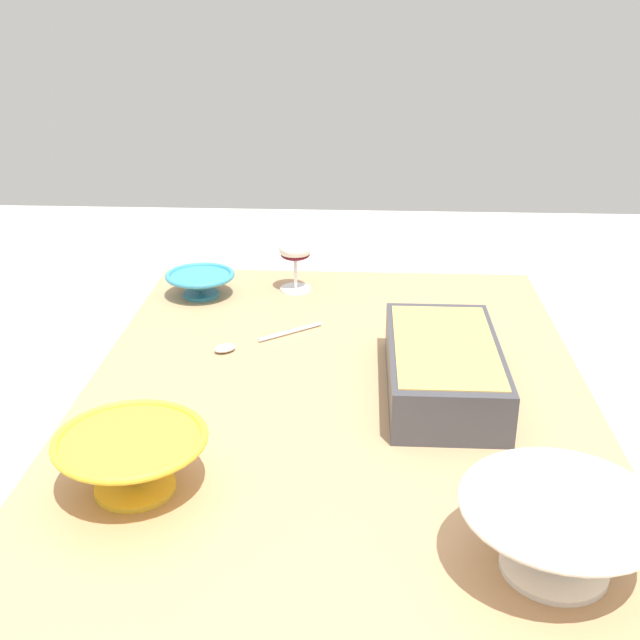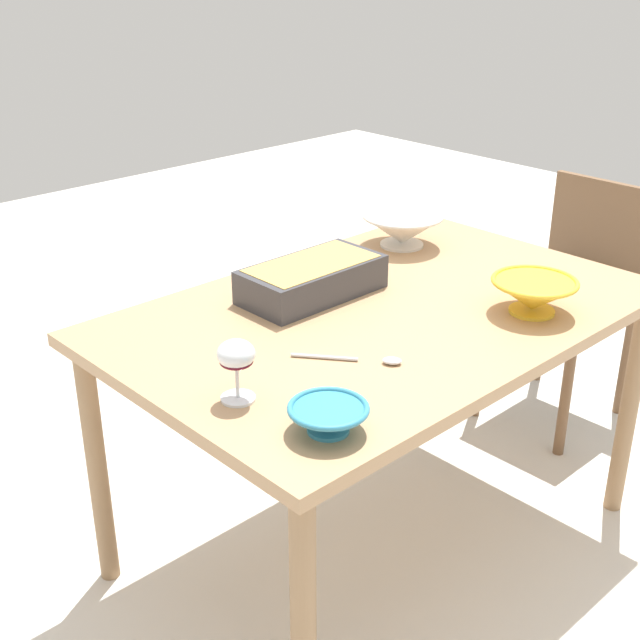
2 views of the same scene
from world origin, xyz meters
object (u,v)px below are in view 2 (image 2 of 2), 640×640
object	(u,v)px
casserole_dish	(312,277)
mixing_bowl	(402,228)
chair	(572,290)
small_bowl	(328,416)
wine_glass	(236,359)
serving_bowl	(534,294)
serving_spoon	(368,359)
dining_table	(382,334)

from	to	relation	value
casserole_dish	mixing_bowl	world-z (taller)	mixing_bowl
chair	small_bowl	size ratio (longest dim) A/B	5.26
casserole_dish	wine_glass	bearing A→B (deg)	-148.28
serving_bowl	serving_spoon	xyz separation A→B (m)	(-0.50, 0.09, -0.04)
dining_table	wine_glass	bearing A→B (deg)	-168.59
dining_table	serving_bowl	distance (m)	0.39
dining_table	serving_bowl	world-z (taller)	serving_bowl
serving_bowl	serving_spoon	world-z (taller)	serving_bowl
dining_table	small_bowl	distance (m)	0.62
chair	mixing_bowl	bearing A→B (deg)	160.95
mixing_bowl	chair	bearing A→B (deg)	-19.05
serving_spoon	casserole_dish	bearing A→B (deg)	65.12
wine_glass	chair	bearing A→B (deg)	6.05
serving_bowl	mixing_bowl	bearing A→B (deg)	76.12
chair	casserole_dish	bearing A→B (deg)	173.39
dining_table	serving_spoon	size ratio (longest dim) A/B	6.64
mixing_bowl	serving_bowl	xyz separation A→B (m)	(-0.14, -0.56, -0.01)
wine_glass	serving_bowl	distance (m)	0.83
serving_spoon	mixing_bowl	bearing A→B (deg)	36.24
mixing_bowl	small_bowl	size ratio (longest dim) A/B	1.56
small_bowl	serving_bowl	world-z (taller)	serving_bowl
small_bowl	serving_bowl	size ratio (longest dim) A/B	0.73
dining_table	serving_spoon	world-z (taller)	serving_spoon
casserole_dish	serving_bowl	world-z (taller)	casserole_dish
chair	wine_glass	xyz separation A→B (m)	(-1.61, -0.17, 0.36)
serving_bowl	dining_table	bearing A→B (deg)	132.48
mixing_bowl	wine_glass	bearing A→B (deg)	-157.32
dining_table	wine_glass	world-z (taller)	wine_glass
casserole_dish	mixing_bowl	xyz separation A→B (m)	(0.47, 0.10, 0.01)
mixing_bowl	small_bowl	distance (m)	1.09
wine_glass	serving_bowl	xyz separation A→B (m)	(0.81, -0.16, -0.04)
chair	mixing_bowl	world-z (taller)	chair
dining_table	mixing_bowl	bearing A→B (deg)	36.04
small_bowl	serving_spoon	xyz separation A→B (m)	(0.27, 0.15, -0.03)
casserole_dish	dining_table	bearing A→B (deg)	-68.40
wine_glass	mixing_bowl	xyz separation A→B (m)	(0.95, 0.40, -0.04)
chair	small_bowl	world-z (taller)	chair
casserole_dish	small_bowl	bearing A→B (deg)	-130.23
dining_table	mixing_bowl	distance (m)	0.50
mixing_bowl	small_bowl	xyz separation A→B (m)	(-0.90, -0.61, -0.02)
casserole_dish	mixing_bowl	bearing A→B (deg)	11.79
wine_glass	small_bowl	bearing A→B (deg)	-76.87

